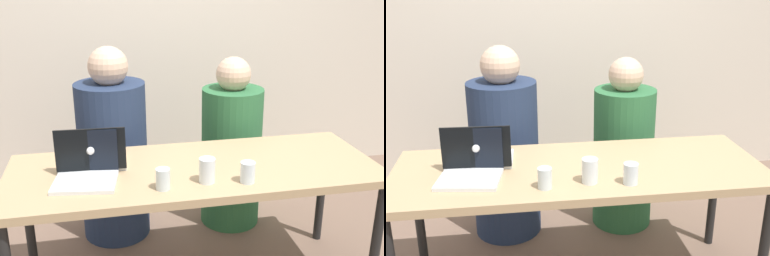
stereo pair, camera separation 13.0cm
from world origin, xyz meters
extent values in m
cube|color=beige|center=(0.00, 1.52, 1.16)|extent=(4.77, 0.10, 2.32)
cube|color=tan|center=(0.00, 0.00, 0.68)|extent=(1.84, 0.68, 0.04)
cylinder|color=black|center=(0.87, -0.29, 0.33)|extent=(0.05, 0.05, 0.66)
cylinder|color=black|center=(-0.87, 0.29, 0.33)|extent=(0.05, 0.05, 0.66)
cylinder|color=black|center=(0.87, 0.29, 0.33)|extent=(0.05, 0.05, 0.66)
cylinder|color=#23314F|center=(-0.38, 0.64, 0.50)|extent=(0.49, 0.49, 1.00)
sphere|color=beige|center=(-0.38, 0.64, 1.10)|extent=(0.24, 0.24, 0.24)
cylinder|color=#2C673C|center=(0.38, 0.64, 0.46)|extent=(0.46, 0.46, 0.93)
sphere|color=beige|center=(0.38, 0.64, 1.02)|extent=(0.22, 0.22, 0.22)
cube|color=silver|center=(-0.53, -0.09, 0.71)|extent=(0.31, 0.26, 0.02)
cube|color=black|center=(-0.51, 0.02, 0.82)|extent=(0.28, 0.05, 0.20)
sphere|color=white|center=(-0.51, 0.04, 0.82)|extent=(0.04, 0.04, 0.04)
cube|color=silver|center=(-0.49, 0.14, 0.71)|extent=(0.34, 0.24, 0.02)
cube|color=black|center=(-0.50, 0.02, 0.83)|extent=(0.33, 0.02, 0.21)
sphere|color=white|center=(-0.50, 0.01, 0.83)|extent=(0.04, 0.04, 0.04)
cylinder|color=silver|center=(0.20, -0.22, 0.75)|extent=(0.07, 0.07, 0.10)
cylinder|color=silver|center=(0.20, -0.22, 0.73)|extent=(0.06, 0.06, 0.05)
cylinder|color=white|center=(0.02, -0.18, 0.76)|extent=(0.07, 0.07, 0.12)
cylinder|color=silver|center=(0.02, -0.18, 0.74)|extent=(0.07, 0.07, 0.06)
cylinder|color=silver|center=(-0.19, -0.21, 0.75)|extent=(0.06, 0.06, 0.10)
cylinder|color=silver|center=(-0.19, -0.21, 0.73)|extent=(0.06, 0.06, 0.05)
camera|label=1|loc=(-0.43, -2.00, 1.61)|focal=42.00mm
camera|label=2|loc=(-0.30, -2.02, 1.61)|focal=42.00mm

